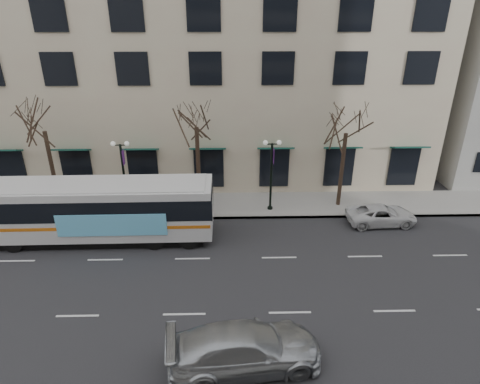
{
  "coord_description": "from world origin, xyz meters",
  "views": [
    {
      "loc": [
        2.3,
        -17.08,
        13.15
      ],
      "look_at": [
        2.74,
        2.74,
        4.0
      ],
      "focal_mm": 30.0,
      "sensor_mm": 36.0,
      "label": 1
    }
  ],
  "objects_px": {
    "tree_far_mid": "(196,113)",
    "silver_car": "(245,348)",
    "city_bus": "(100,209)",
    "white_pickup": "(381,215)",
    "lamp_post_left": "(124,173)",
    "lamp_post_right": "(271,172)",
    "tree_far_left": "(41,117)",
    "tree_far_right": "(348,119)"
  },
  "relations": [
    {
      "from": "tree_far_mid",
      "to": "silver_car",
      "type": "distance_m",
      "value": 15.55
    },
    {
      "from": "city_bus",
      "to": "white_pickup",
      "type": "height_order",
      "value": "city_bus"
    },
    {
      "from": "lamp_post_left",
      "to": "city_bus",
      "type": "relative_size",
      "value": 0.38
    },
    {
      "from": "lamp_post_right",
      "to": "tree_far_mid",
      "type": "bearing_deg",
      "value": 173.17
    },
    {
      "from": "city_bus",
      "to": "tree_far_mid",
      "type": "bearing_deg",
      "value": 35.28
    },
    {
      "from": "tree_far_mid",
      "to": "lamp_post_right",
      "type": "xyz_separation_m",
      "value": [
        5.01,
        -0.6,
        -3.96
      ]
    },
    {
      "from": "lamp_post_right",
      "to": "city_bus",
      "type": "relative_size",
      "value": 0.38
    },
    {
      "from": "tree_far_left",
      "to": "tree_far_right",
      "type": "height_order",
      "value": "tree_far_left"
    },
    {
      "from": "tree_far_right",
      "to": "lamp_post_right",
      "type": "height_order",
      "value": "tree_far_right"
    },
    {
      "from": "tree_far_right",
      "to": "city_bus",
      "type": "bearing_deg",
      "value": -165.26
    },
    {
      "from": "lamp_post_left",
      "to": "lamp_post_right",
      "type": "relative_size",
      "value": 1.0
    },
    {
      "from": "tree_far_left",
      "to": "lamp_post_right",
      "type": "distance_m",
      "value": 15.48
    },
    {
      "from": "white_pickup",
      "to": "tree_far_mid",
      "type": "bearing_deg",
      "value": 75.51
    },
    {
      "from": "silver_car",
      "to": "tree_far_right",
      "type": "bearing_deg",
      "value": -34.44
    },
    {
      "from": "tree_far_right",
      "to": "white_pickup",
      "type": "height_order",
      "value": "tree_far_right"
    },
    {
      "from": "tree_far_left",
      "to": "silver_car",
      "type": "relative_size",
      "value": 1.35
    },
    {
      "from": "silver_car",
      "to": "white_pickup",
      "type": "distance_m",
      "value": 14.87
    },
    {
      "from": "lamp_post_left",
      "to": "white_pickup",
      "type": "xyz_separation_m",
      "value": [
        17.21,
        -2.0,
        -2.31
      ]
    },
    {
      "from": "tree_far_left",
      "to": "city_bus",
      "type": "distance_m",
      "value": 7.56
    },
    {
      "from": "tree_far_left",
      "to": "white_pickup",
      "type": "distance_m",
      "value": 23.18
    },
    {
      "from": "tree_far_right",
      "to": "silver_car",
      "type": "xyz_separation_m",
      "value": [
        -7.23,
        -14.07,
        -5.53
      ]
    },
    {
      "from": "tree_far_right",
      "to": "lamp_post_left",
      "type": "xyz_separation_m",
      "value": [
        -14.99,
        -0.6,
        -3.48
      ]
    },
    {
      "from": "tree_far_left",
      "to": "lamp_post_right",
      "type": "relative_size",
      "value": 1.6
    },
    {
      "from": "tree_far_mid",
      "to": "silver_car",
      "type": "bearing_deg",
      "value": -78.87
    },
    {
      "from": "tree_far_right",
      "to": "lamp_post_left",
      "type": "distance_m",
      "value": 15.4
    },
    {
      "from": "tree_far_right",
      "to": "white_pickup",
      "type": "distance_m",
      "value": 6.72
    },
    {
      "from": "city_bus",
      "to": "tree_far_left",
      "type": "bearing_deg",
      "value": 135.54
    },
    {
      "from": "lamp_post_left",
      "to": "lamp_post_right",
      "type": "xyz_separation_m",
      "value": [
        10.0,
        0.0,
        0.0
      ]
    },
    {
      "from": "lamp_post_right",
      "to": "city_bus",
      "type": "bearing_deg",
      "value": -161.76
    },
    {
      "from": "tree_far_mid",
      "to": "city_bus",
      "type": "height_order",
      "value": "tree_far_mid"
    },
    {
      "from": "tree_far_mid",
      "to": "lamp_post_left",
      "type": "distance_m",
      "value": 6.4
    },
    {
      "from": "tree_far_mid",
      "to": "tree_far_right",
      "type": "xyz_separation_m",
      "value": [
        10.0,
        -0.0,
        -0.48
      ]
    },
    {
      "from": "lamp_post_left",
      "to": "silver_car",
      "type": "xyz_separation_m",
      "value": [
        7.76,
        -13.47,
        -2.05
      ]
    },
    {
      "from": "tree_far_left",
      "to": "lamp_post_left",
      "type": "relative_size",
      "value": 1.6
    },
    {
      "from": "tree_far_left",
      "to": "tree_far_right",
      "type": "distance_m",
      "value": 20.0
    },
    {
      "from": "tree_far_right",
      "to": "city_bus",
      "type": "relative_size",
      "value": 0.58
    },
    {
      "from": "silver_car",
      "to": "city_bus",
      "type": "bearing_deg",
      "value": 33.16
    },
    {
      "from": "white_pickup",
      "to": "tree_far_right",
      "type": "bearing_deg",
      "value": 38.04
    },
    {
      "from": "tree_far_mid",
      "to": "city_bus",
      "type": "relative_size",
      "value": 0.62
    },
    {
      "from": "lamp_post_right",
      "to": "silver_car",
      "type": "distance_m",
      "value": 13.81
    },
    {
      "from": "lamp_post_left",
      "to": "white_pickup",
      "type": "height_order",
      "value": "lamp_post_left"
    },
    {
      "from": "lamp_post_left",
      "to": "city_bus",
      "type": "height_order",
      "value": "lamp_post_left"
    }
  ]
}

